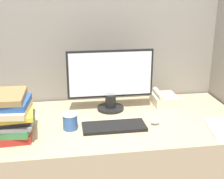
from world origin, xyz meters
TOP-DOWN VIEW (x-y plane):
  - cubicle_panel_rear at (0.00, 0.86)m, footprint 2.09×0.04m
  - desk at (0.00, 0.41)m, footprint 1.69×0.82m
  - monitor at (0.02, 0.59)m, footprint 0.58×0.18m
  - keyboard at (0.00, 0.29)m, footprint 0.38×0.16m
  - mouse at (0.26, 0.31)m, footprint 0.06×0.04m
  - coffee_cup at (-0.26, 0.32)m, footprint 0.09×0.09m
  - book_stack at (-0.59, 0.28)m, footprint 0.26×0.31m
  - desk_telephone at (0.42, 0.63)m, footprint 0.17×0.20m

SIDE VIEW (x-z plane):
  - desk at x=0.00m, z-range 0.00..0.74m
  - keyboard at x=0.00m, z-range 0.74..0.76m
  - mouse at x=0.26m, z-range 0.74..0.77m
  - desk_telephone at x=0.42m, z-range 0.73..0.83m
  - coffee_cup at x=-0.26m, z-range 0.74..0.84m
  - book_stack at x=-0.59m, z-range 0.74..0.99m
  - cubicle_panel_rear at x=0.00m, z-range 0.00..1.77m
  - monitor at x=0.02m, z-range 0.74..1.16m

